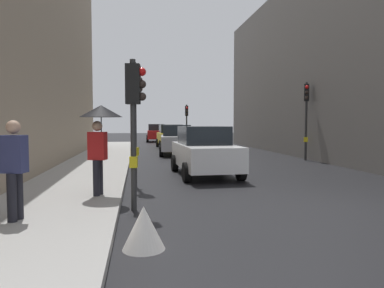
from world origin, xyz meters
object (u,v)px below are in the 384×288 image
at_px(pedestrian_with_grey_backpack, 12,164).
at_px(warning_sign_triangle, 144,228).
at_px(car_red_sedan, 156,133).
at_px(pedestrian_with_umbrella, 100,125).
at_px(traffic_light_far_median, 187,117).
at_px(car_white_compact, 205,151).
at_px(traffic_light_mid_street, 306,107).
at_px(traffic_light_near_left, 134,107).
at_px(car_yellow_taxi, 171,136).
at_px(car_silver_hatchback, 177,140).
at_px(traffic_light_near_right, 135,101).

height_order(pedestrian_with_grey_backpack, warning_sign_triangle, pedestrian_with_grey_backpack).
height_order(car_red_sedan, pedestrian_with_umbrella, pedestrian_with_umbrella).
distance_m(traffic_light_far_median, car_red_sedan, 6.74).
xyz_separation_m(car_white_compact, pedestrian_with_grey_backpack, (-4.55, -5.98, 0.29)).
distance_m(traffic_light_far_median, traffic_light_mid_street, 13.76).
relative_size(traffic_light_far_median, traffic_light_mid_street, 0.87).
distance_m(traffic_light_far_median, pedestrian_with_umbrella, 21.86).
relative_size(traffic_light_near_left, car_yellow_taxi, 0.76).
bearing_deg(car_red_sedan, pedestrian_with_grey_backpack, -97.75).
relative_size(traffic_light_far_median, car_red_sedan, 0.80).
relative_size(traffic_light_near_left, pedestrian_with_umbrella, 1.50).
bearing_deg(car_silver_hatchback, car_white_compact, -89.43).
height_order(traffic_light_near_left, car_red_sedan, traffic_light_near_left).
distance_m(traffic_light_near_right, warning_sign_triangle, 5.68).
bearing_deg(traffic_light_near_left, pedestrian_with_umbrella, 129.48).
xyz_separation_m(traffic_light_far_median, car_silver_hatchback, (-1.78, -8.70, -1.47)).
relative_size(pedestrian_with_grey_backpack, warning_sign_triangle, 2.72).
bearing_deg(traffic_light_far_median, traffic_light_near_right, -101.97).
height_order(traffic_light_near_left, car_yellow_taxi, traffic_light_near_left).
height_order(car_silver_hatchback, pedestrian_with_umbrella, pedestrian_with_umbrella).
height_order(traffic_light_mid_street, pedestrian_with_umbrella, traffic_light_mid_street).
bearing_deg(car_white_compact, warning_sign_triangle, -107.26).
xyz_separation_m(traffic_light_near_left, pedestrian_with_grey_backpack, (-2.12, -1.07, -1.06)).
bearing_deg(pedestrian_with_grey_backpack, car_white_compact, 52.71).
relative_size(car_yellow_taxi, pedestrian_with_grey_backpack, 2.40).
xyz_separation_m(traffic_light_far_median, car_red_sedan, (-2.22, 6.19, -1.47)).
xyz_separation_m(car_yellow_taxi, pedestrian_with_umbrella, (-3.33, -18.34, 0.96)).
relative_size(car_white_compact, warning_sign_triangle, 6.57).
distance_m(traffic_light_near_left, warning_sign_triangle, 3.09).
height_order(traffic_light_near_right, car_white_compact, traffic_light_near_right).
bearing_deg(car_red_sedan, warning_sign_triangle, -93.24).
relative_size(pedestrian_with_umbrella, warning_sign_triangle, 3.29).
bearing_deg(pedestrian_with_grey_backpack, car_red_sedan, 82.25).
height_order(car_yellow_taxi, warning_sign_triangle, car_yellow_taxi).
xyz_separation_m(car_white_compact, warning_sign_triangle, (-2.28, -7.34, -0.55)).
bearing_deg(car_yellow_taxi, car_red_sedan, 93.86).
bearing_deg(traffic_light_near_right, warning_sign_triangle, -88.34).
bearing_deg(traffic_light_mid_street, car_white_compact, -144.24).
bearing_deg(car_red_sedan, car_white_compact, -88.71).
xyz_separation_m(traffic_light_mid_street, warning_sign_triangle, (-8.23, -11.63, -2.36)).
bearing_deg(pedestrian_with_grey_backpack, pedestrian_with_umbrella, 57.48).
bearing_deg(traffic_light_mid_street, car_red_sedan, 108.59).
height_order(pedestrian_with_umbrella, warning_sign_triangle, pedestrian_with_umbrella).
distance_m(traffic_light_far_median, warning_sign_triangle, 25.11).
bearing_deg(car_silver_hatchback, pedestrian_with_umbrella, -104.07).
xyz_separation_m(traffic_light_near_right, pedestrian_with_grey_backpack, (-2.12, -3.88, -1.34)).
height_order(car_white_compact, car_yellow_taxi, same).
xyz_separation_m(traffic_light_mid_street, car_red_sedan, (-6.48, 19.27, -1.81)).
height_order(traffic_light_near_left, traffic_light_far_median, traffic_light_far_median).
xyz_separation_m(car_silver_hatchback, pedestrian_with_grey_backpack, (-4.47, -14.64, 0.29)).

